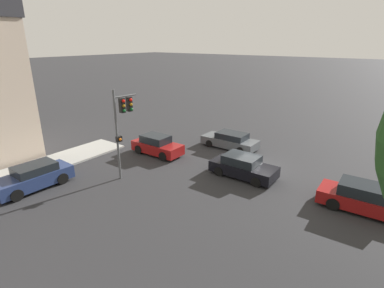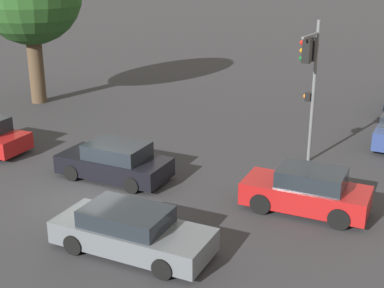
% 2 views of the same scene
% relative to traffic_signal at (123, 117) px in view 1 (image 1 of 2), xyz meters
% --- Properties ---
extents(ground_plane, '(300.00, 300.00, 0.00)m').
position_rel_traffic_signal_xyz_m(ground_plane, '(-6.05, -6.48, -4.04)').
color(ground_plane, '#28282B').
extents(traffic_signal, '(0.52, 1.81, 5.81)m').
position_rel_traffic_signal_xyz_m(traffic_signal, '(0.00, 0.00, 0.00)').
color(traffic_signal, '#515456').
rests_on(traffic_signal, ground_plane).
extents(crossing_car_0, '(4.31, 1.99, 1.43)m').
position_rel_traffic_signal_xyz_m(crossing_car_0, '(-6.17, -4.57, -3.36)').
color(crossing_car_0, black).
rests_on(crossing_car_0, ground_plane).
extents(crossing_car_1, '(4.15, 1.84, 1.53)m').
position_rel_traffic_signal_xyz_m(crossing_car_1, '(1.16, -4.20, -3.31)').
color(crossing_car_1, maroon).
rests_on(crossing_car_1, ground_plane).
extents(crossing_car_2, '(4.68, 1.93, 1.33)m').
position_rel_traffic_signal_xyz_m(crossing_car_2, '(-2.75, -8.92, -3.40)').
color(crossing_car_2, '#4C5156').
rests_on(crossing_car_2, ground_plane).
extents(crossing_car_3, '(4.83, 2.03, 1.50)m').
position_rel_traffic_signal_xyz_m(crossing_car_3, '(-13.38, -4.53, -3.33)').
color(crossing_car_3, maroon).
rests_on(crossing_car_3, ground_plane).
extents(parked_car_0, '(1.96, 4.46, 1.49)m').
position_rel_traffic_signal_xyz_m(parked_car_0, '(3.28, 4.46, -3.32)').
color(parked_car_0, navy).
rests_on(parked_car_0, ground_plane).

